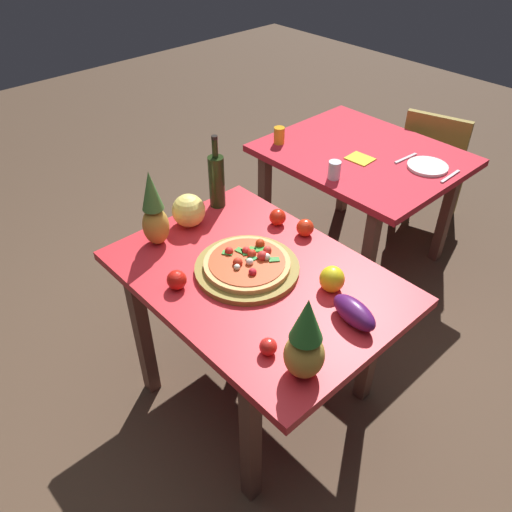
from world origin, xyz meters
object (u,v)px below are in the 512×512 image
napkin_folded (360,159)px  dinner_plate (428,166)px  display_table (256,292)px  drinking_glass_water (334,170)px  pineapple_right (154,213)px  fork_utensil (406,158)px  tomato_near_board (278,217)px  bell_pepper (332,279)px  pizza_board (247,268)px  wine_bottle (217,180)px  melon (189,211)px  pizza (248,262)px  tomato_by_bottle (268,347)px  knife_utensil (450,176)px  background_table (361,167)px  tomato_at_corner (177,280)px  tomato_beside_pepper (305,228)px  pineapple_left (305,342)px  drinking_glass_juice (279,135)px  dining_chair (433,163)px  eggplant (354,312)px

napkin_folded → dinner_plate: bearing=31.6°
display_table → drinking_glass_water: size_ratio=12.20×
pineapple_right → fork_utensil: bearing=79.1°
tomato_near_board → dinner_plate: tomato_near_board is taller
fork_utensil → napkin_folded: bearing=-127.5°
bell_pepper → tomato_near_board: 0.49m
pizza_board → pineapple_right: 0.46m
wine_bottle → melon: size_ratio=2.37×
wine_bottle → pizza: bearing=-25.7°
tomato_near_board → drinking_glass_water: 0.53m
tomato_by_bottle → knife_utensil: 1.57m
background_table → bell_pepper: 1.23m
tomato_by_bottle → dinner_plate: bearing=103.2°
pineapple_right → napkin_folded: 1.29m
background_table → tomato_at_corner: bearing=-81.0°
bell_pepper → tomato_beside_pepper: bearing=149.3°
display_table → pineapple_left: bearing=-25.6°
melon → pizza_board: bearing=-3.8°
pineapple_left → tomato_near_board: size_ratio=4.26×
fork_utensil → knife_utensil: size_ratio=1.00×
pineapple_left → dinner_plate: 1.62m
napkin_folded → bell_pepper: bearing=-57.5°
background_table → fork_utensil: (0.21, 0.11, 0.10)m
pizza_board → dinner_plate: (0.01, 1.31, -0.00)m
drinking_glass_juice → drinking_glass_water: (0.49, -0.08, -0.00)m
melon → tomato_beside_pepper: 0.53m
tomato_by_bottle → drinking_glass_juice: 1.63m
pineapple_left → tomato_near_board: bearing=141.0°
pineapple_left → bell_pepper: bearing=118.5°
background_table → tomato_beside_pepper: tomato_beside_pepper is taller
dining_chair → dinner_plate: dining_chair is taller
dining_chair → bell_pepper: 1.83m
fork_utensil → knife_utensil: 0.28m
background_table → pineapple_right: 1.39m
drinking_glass_water → fork_utensil: size_ratio=0.53×
wine_bottle → bell_pepper: wine_bottle is taller
tomato_beside_pepper → tomato_by_bottle: 0.72m
wine_bottle → knife_utensil: bearing=60.0°
tomato_near_board → dining_chair: bearing=93.2°
drinking_glass_juice → dinner_plate: 0.86m
eggplant → tomato_near_board: eggplant is taller
display_table → tomato_near_board: size_ratio=15.28×
eggplant → display_table: bearing=-169.6°
drinking_glass_juice → drinking_glass_water: bearing=-9.4°
pineapple_left → tomato_near_board: 0.87m
melon → dinner_plate: melon is taller
dining_chair → tomato_near_board: size_ratio=11.07×
wine_bottle → fork_utensil: (0.34, 1.08, -0.13)m
display_table → bell_pepper: bearing=30.9°
melon → napkin_folded: (0.13, 1.09, -0.07)m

